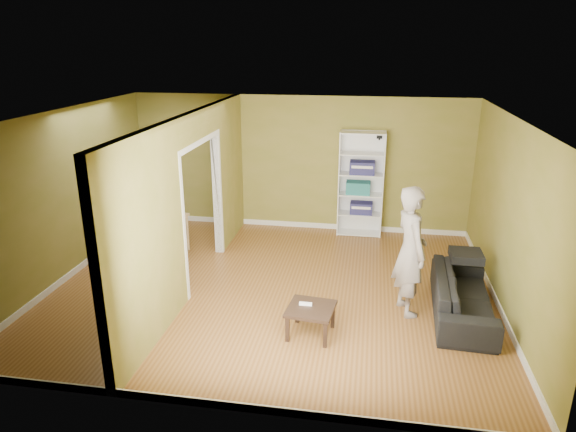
# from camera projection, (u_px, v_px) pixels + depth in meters

# --- Properties ---
(room_shell) EXTENTS (6.50, 6.50, 6.50)m
(room_shell) POSITION_uv_depth(u_px,v_px,m) (272.00, 207.00, 7.37)
(room_shell) COLOR brown
(room_shell) RESTS_ON ground
(partition) EXTENTS (0.22, 5.50, 2.60)m
(partition) POSITION_uv_depth(u_px,v_px,m) (192.00, 202.00, 7.56)
(partition) COLOR olive
(partition) RESTS_ON ground
(wall_speaker) EXTENTS (0.10, 0.10, 0.10)m
(wall_speaker) POSITION_uv_depth(u_px,v_px,m) (380.00, 136.00, 9.45)
(wall_speaker) COLOR black
(wall_speaker) RESTS_ON room_shell
(sofa) EXTENTS (1.97, 0.93, 0.74)m
(sofa) POSITION_uv_depth(u_px,v_px,m) (463.00, 290.00, 6.94)
(sofa) COLOR black
(sofa) RESTS_ON ground
(person) EXTENTS (0.92, 0.82, 2.11)m
(person) POSITION_uv_depth(u_px,v_px,m) (411.00, 240.00, 6.80)
(person) COLOR slate
(person) RESTS_ON ground
(bookshelf) EXTENTS (0.84, 0.37, 1.99)m
(bookshelf) POSITION_uv_depth(u_px,v_px,m) (361.00, 183.00, 9.71)
(bookshelf) COLOR white
(bookshelf) RESTS_ON ground
(paper_box_navy_a) EXTENTS (0.42, 0.27, 0.22)m
(paper_box_navy_a) POSITION_uv_depth(u_px,v_px,m) (361.00, 208.00, 9.81)
(paper_box_navy_a) COLOR navy
(paper_box_navy_a) RESTS_ON bookshelf
(paper_box_teal) EXTENTS (0.45, 0.29, 0.23)m
(paper_box_teal) POSITION_uv_depth(u_px,v_px,m) (358.00, 188.00, 9.70)
(paper_box_teal) COLOR #278976
(paper_box_teal) RESTS_ON bookshelf
(paper_box_navy_b) EXTENTS (0.46, 0.30, 0.24)m
(paper_box_navy_b) POSITION_uv_depth(u_px,v_px,m) (362.00, 168.00, 9.56)
(paper_box_navy_b) COLOR navy
(paper_box_navy_b) RESTS_ON bookshelf
(coffee_table) EXTENTS (0.57, 0.57, 0.38)m
(coffee_table) POSITION_uv_depth(u_px,v_px,m) (311.00, 311.00, 6.46)
(coffee_table) COLOR black
(coffee_table) RESTS_ON ground
(game_controller) EXTENTS (0.16, 0.04, 0.03)m
(game_controller) POSITION_uv_depth(u_px,v_px,m) (306.00, 304.00, 6.50)
(game_controller) COLOR white
(game_controller) RESTS_ON coffee_table
(dining_table) EXTENTS (1.09, 0.73, 0.68)m
(dining_table) POSITION_uv_depth(u_px,v_px,m) (152.00, 220.00, 8.89)
(dining_table) COLOR tan
(dining_table) RESTS_ON ground
(chair_left) EXTENTS (0.56, 0.56, 0.97)m
(chair_left) POSITION_uv_depth(u_px,v_px,m) (109.00, 224.00, 9.05)
(chair_left) COLOR #D7AF7B
(chair_left) RESTS_ON ground
(chair_near) EXTENTS (0.46, 0.46, 0.94)m
(chair_near) POSITION_uv_depth(u_px,v_px,m) (141.00, 242.00, 8.29)
(chair_near) COLOR tan
(chair_near) RESTS_ON ground
(chair_far) EXTENTS (0.64, 0.64, 1.05)m
(chair_far) POSITION_uv_depth(u_px,v_px,m) (170.00, 215.00, 9.43)
(chair_far) COLOR #D4B28B
(chair_far) RESTS_ON ground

